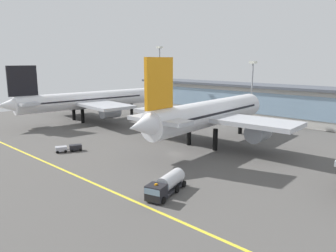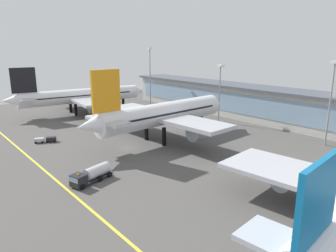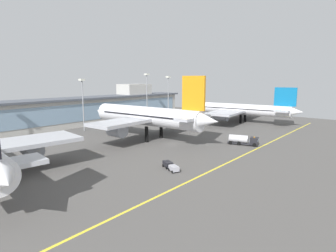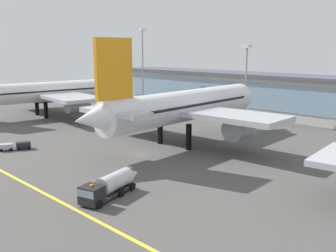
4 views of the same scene
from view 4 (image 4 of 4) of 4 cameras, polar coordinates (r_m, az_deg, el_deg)
The scene contains 9 objects.
ground_plane at distance 71.39m, azimuth -4.05°, elevation -4.09°, with size 180.00×180.00×0.00m, color #514F4C.
taxiway_centreline_stripe at distance 59.93m, azimuth -20.23°, elevation -7.79°, with size 144.00×0.50×0.01m, color yellow.
terminal_building at distance 111.40m, azimuth 17.84°, elevation 4.29°, with size 123.65×14.00×17.03m.
airliner_near_left at distance 115.89m, azimuth -16.60°, elevation 4.79°, with size 42.49×55.81×18.53m.
airliner_near_right at distance 77.37m, azimuth 2.35°, elevation 2.83°, with size 42.12×51.42×20.55m.
fuel_tanker_truck at distance 51.05m, azimuth -8.89°, elevation -8.74°, with size 4.99×9.36×2.90m.
baggage_tug_near at distance 79.29m, azimuth -21.35°, elevation -2.70°, with size 3.83×5.71×1.40m.
apron_light_mast_west at distance 129.40m, azimuth -3.73°, elevation 10.11°, with size 1.80×1.80×25.24m.
apron_light_mast_far_east at distance 102.66m, azimuth 11.34°, elevation 7.92°, with size 1.80×1.80×19.74m.
Camera 4 is at (51.96, -45.18, 18.83)m, focal length 41.78 mm.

